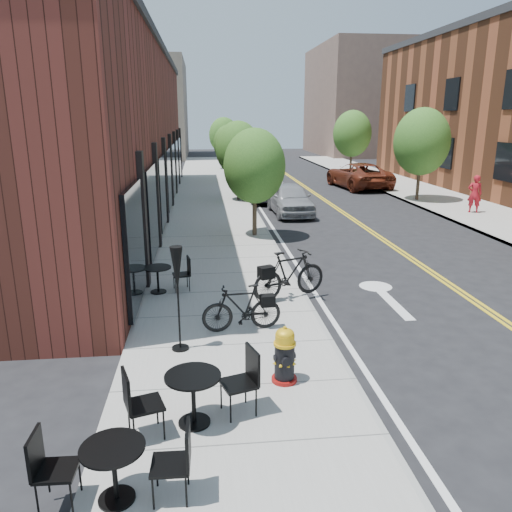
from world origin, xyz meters
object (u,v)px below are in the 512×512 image
bistro_set_b (193,392)px  pedestrian (475,194)px  parked_car_b (266,185)px  parked_car_c (262,169)px  bicycle_right (290,274)px  parked_car_a (290,199)px  fire_hydrant (285,356)px  bistro_set_c (158,276)px  bistro_set_a (114,465)px  patio_umbrella (177,277)px  parked_car_far (358,175)px  bicycle_left (242,308)px

bistro_set_b → pedestrian: size_ratio=1.11×
parked_car_b → parked_car_c: (0.70, 7.90, 0.01)m
parked_car_b → bistro_set_b: bearing=-94.9°
bicycle_right → parked_car_a: 11.17m
fire_hydrant → bistro_set_c: fire_hydrant is taller
bistro_set_a → parked_car_a: parked_car_a is taller
parked_car_a → bistro_set_c: bearing=-118.0°
bistro_set_a → parked_car_c: (5.11, 29.26, 0.23)m
bistro_set_b → pedestrian: bearing=32.6°
parked_car_a → pedestrian: pedestrian is taller
fire_hydrant → parked_car_c: (2.80, 26.87, 0.23)m
patio_umbrella → fire_hydrant: bearing=-38.0°
patio_umbrella → parked_car_b: size_ratio=0.41×
parked_car_c → bicycle_right: bearing=-94.9°
pedestrian → patio_umbrella: bearing=64.7°
patio_umbrella → parked_car_far: patio_umbrella is taller
bistro_set_c → parked_car_far: size_ratio=0.29×
bistro_set_b → parked_car_b: 20.31m
bicycle_right → patio_umbrella: 3.63m
parked_car_far → parked_car_a: bearing=48.2°
patio_umbrella → pedestrian: bearing=44.6°
bistro_set_a → parked_car_far: bearing=68.8°
fire_hydrant → pedestrian: bearing=38.4°
fire_hydrant → parked_car_a: size_ratio=0.23×
patio_umbrella → parked_car_a: patio_umbrella is taller
bistro_set_a → bicycle_left: bearing=70.0°
parked_car_b → bistro_set_c: bearing=-102.1°
parked_car_a → pedestrian: (8.17, -1.09, 0.25)m
bistro_set_b → bicycle_right: bearing=48.1°
bicycle_right → parked_car_c: 23.10m
bicycle_left → patio_umbrella: size_ratio=0.81×
patio_umbrella → parked_car_c: size_ratio=0.36×
bicycle_left → parked_car_b: size_ratio=0.33×
bicycle_right → pedestrian: size_ratio=1.15×
parked_car_a → parked_car_c: bearing=87.6°
fire_hydrant → bicycle_right: (0.75, 3.86, 0.13)m
parked_car_b → parked_car_far: bearing=37.4°
bistro_set_c → pedestrian: size_ratio=0.95×
parked_car_far → pedestrian: bearing=98.8°
fire_hydrant → bistro_set_a: (-2.31, -2.40, -0.00)m
bistro_set_a → parked_car_a: size_ratio=0.40×
bistro_set_c → bistro_set_a: bearing=-100.0°
bistro_set_a → pedestrian: bearing=52.5°
bistro_set_b → parked_car_b: bearing=62.3°
bistro_set_a → patio_umbrella: 3.92m
parked_car_a → parked_car_b: (-0.57, 4.11, 0.09)m
parked_car_c → parked_car_far: 6.81m
bicycle_left → parked_car_c: parked_car_c is taller
bistro_set_c → parked_car_a: (5.07, 10.31, 0.16)m
patio_umbrella → parked_car_a: size_ratio=0.48×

